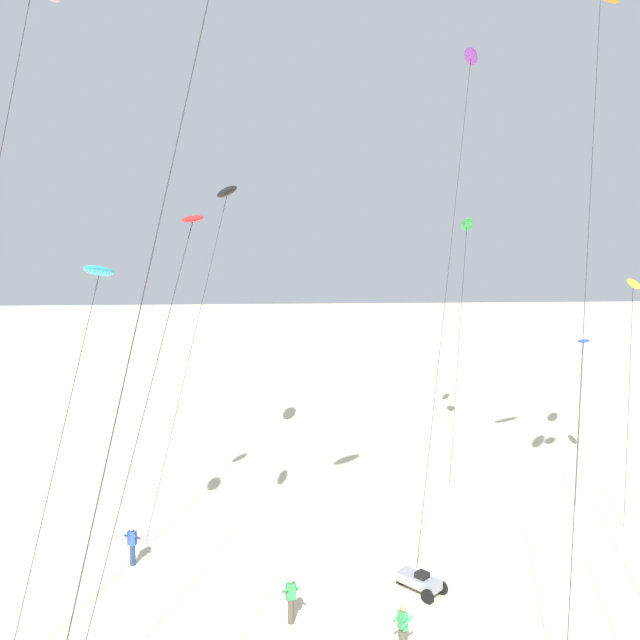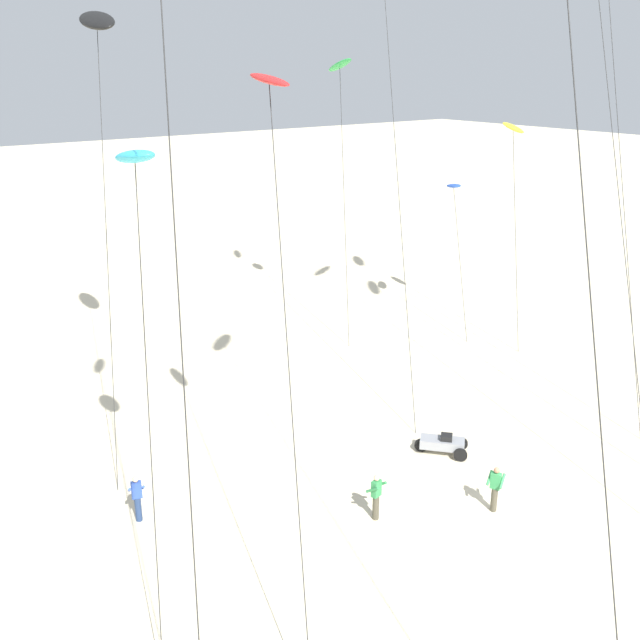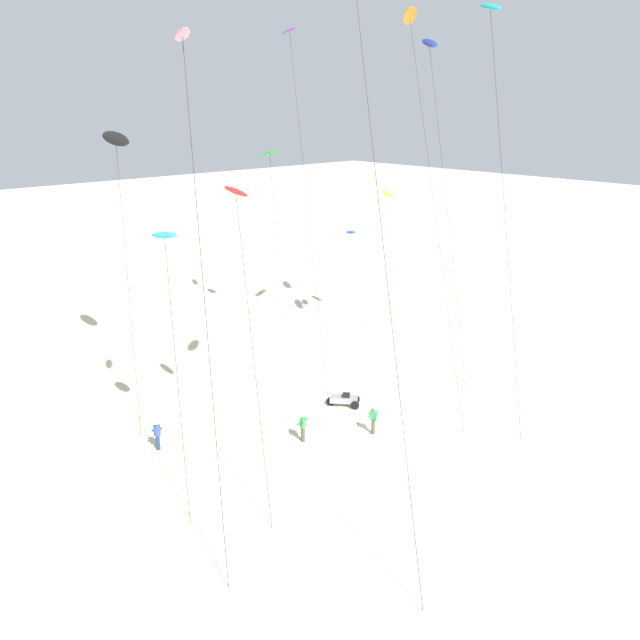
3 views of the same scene
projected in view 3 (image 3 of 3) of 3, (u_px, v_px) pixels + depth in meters
ground_plane at (394, 436)px, 37.83m from camera, size 260.00×260.00×0.00m
kite_purple at (290, 38)px, 44.55m from camera, size 5.10×9.64×22.76m
kite_yellow at (388, 197)px, 51.51m from camera, size 1.89×3.67×11.53m
kite_green at (270, 155)px, 50.56m from camera, size 2.12×4.18×14.69m
kite_teal at (491, 12)px, 36.48m from camera, size 4.32×7.53×23.37m
kite_blue at (351, 233)px, 54.07m from camera, size 2.44×4.20×8.20m
kite_pink at (183, 48)px, 25.12m from camera, size 3.39×6.35×20.65m
kite_cyan at (165, 237)px, 30.53m from camera, size 2.66×5.43×12.53m
kite_orange at (410, 20)px, 40.13m from camera, size 6.20×10.48×23.43m
kite_navy at (430, 46)px, 44.41m from camera, size 4.88×8.70×22.21m
kite_black at (116, 139)px, 39.82m from camera, size 4.12×8.37×16.58m
kite_red at (236, 198)px, 31.47m from camera, size 3.53×7.16×14.21m
kite_flyer_nearest at (157, 435)px, 36.09m from camera, size 0.66×0.64×1.67m
kite_flyer_middle at (373, 420)px, 37.81m from camera, size 0.68×0.69×1.67m
kite_flyer_furthest at (303, 427)px, 36.96m from camera, size 0.63×0.60×1.67m
beach_buggy at (344, 399)px, 41.48m from camera, size 1.86×1.95×0.82m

